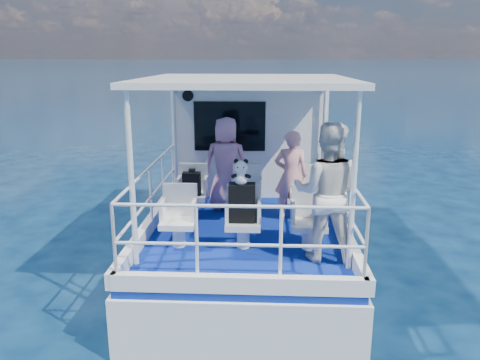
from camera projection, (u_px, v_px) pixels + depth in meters
The scene contains 20 objects.
ground at pixel (246, 271), 7.82m from camera, with size 2000.00×2000.00×0.00m, color #071B37.
hull at pixel (248, 248), 8.78m from camera, with size 3.00×7.00×1.60m, color white.
deck at pixel (248, 205), 8.57m from camera, with size 2.90×6.90×0.10m, color navy.
cabin at pixel (250, 132), 9.53m from camera, with size 2.85×2.00×2.20m, color white.
canopy at pixel (246, 80), 6.83m from camera, with size 3.00×3.20×0.08m, color white.
canopy_posts at pixel (246, 157), 7.07m from camera, with size 2.77×2.97×2.20m.
railings at pixel (245, 202), 6.91m from camera, with size 2.84×3.59×1.00m, color white, non-canonical shape.
seat_port_fwd at pixel (193, 205), 7.78m from camera, with size 0.48×0.46×0.38m, color white.
seat_center_fwd at pixel (247, 206), 7.73m from camera, with size 0.48×0.46×0.38m, color white.
seat_stbd_fwd at pixel (301, 206), 7.69m from camera, with size 0.48×0.46×0.38m, color white.
seat_port_aft at pixel (179, 233), 6.52m from camera, with size 0.48×0.46×0.38m, color white.
seat_center_aft at pixel (243, 234), 6.48m from camera, with size 0.48×0.46×0.38m, color white.
seat_stbd_aft at pixel (308, 235), 6.44m from camera, with size 0.48×0.46×0.38m, color white.
passenger_port_fwd at pixel (226, 164), 7.99m from camera, with size 0.60×0.43×1.60m, color #CB83A3.
passenger_stbd_fwd at pixel (291, 176), 7.47m from camera, with size 0.54×0.35×1.47m, color pink.
passenger_stbd_aft at pixel (327, 193), 5.93m from camera, with size 0.88×0.68×1.80m, color white.
backpack_port at pixel (192, 184), 7.63m from camera, with size 0.29×0.16×0.38m, color black.
backpack_center at pixel (242, 203), 6.36m from camera, with size 0.36×0.20×0.54m, color black.
compact_camera at pixel (192, 170), 7.59m from camera, with size 0.10×0.06×0.06m, color black.
panda at pixel (241, 172), 6.23m from camera, with size 0.22×0.18×0.34m, color white, non-canonical shape.
Camera 1 is at (0.25, -7.17, 3.46)m, focal length 35.00 mm.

